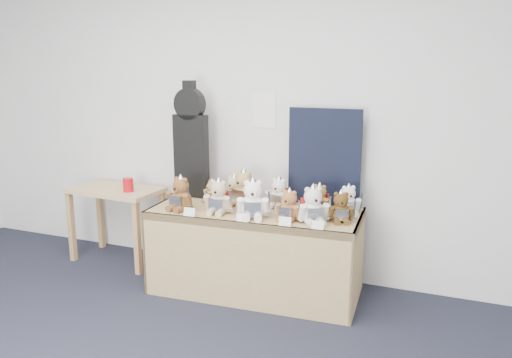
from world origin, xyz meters
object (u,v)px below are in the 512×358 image
at_px(display_table, 253,230).
at_px(teddy_front_far_left, 181,195).
at_px(teddy_back_centre_left, 243,189).
at_px(teddy_back_end, 348,201).
at_px(teddy_front_left, 219,198).
at_px(teddy_back_centre_right, 279,194).
at_px(red_cup, 128,185).
at_px(guitar_case, 191,141).
at_px(teddy_front_end, 341,208).
at_px(teddy_back_far_left, 212,192).
at_px(side_table, 116,201).
at_px(teddy_front_right, 289,207).
at_px(teddy_back_right, 319,199).
at_px(teddy_back_left, 234,191).
at_px(teddy_front_far_right, 313,207).

xyz_separation_m(display_table, teddy_front_far_left, (-0.56, -0.15, 0.27)).
distance_m(teddy_back_centre_left, teddy_back_end, 0.86).
bearing_deg(teddy_front_left, teddy_back_centre_right, 35.84).
bearing_deg(red_cup, guitar_case, 10.32).
xyz_separation_m(guitar_case, teddy_front_end, (1.37, -0.26, -0.39)).
bearing_deg(teddy_back_far_left, side_table, -153.61).
height_order(teddy_front_left, teddy_back_centre_left, teddy_back_centre_left).
height_order(side_table, teddy_front_left, teddy_front_left).
distance_m(side_table, teddy_front_end, 2.19).
height_order(red_cup, teddy_front_right, teddy_front_right).
xyz_separation_m(side_table, teddy_back_far_left, (1.04, -0.07, 0.20)).
relative_size(teddy_front_far_left, teddy_front_right, 1.15).
bearing_deg(teddy_back_far_left, red_cup, -150.14).
xyz_separation_m(red_cup, teddy_back_centre_left, (1.12, 0.02, 0.06)).
distance_m(teddy_front_far_left, teddy_back_right, 1.10).
distance_m(teddy_front_right, teddy_back_right, 0.33).
height_order(teddy_back_left, teddy_back_right, teddy_back_left).
relative_size(display_table, teddy_back_centre_right, 6.14).
relative_size(teddy_front_far_right, teddy_back_far_left, 1.45).
height_order(teddy_back_centre_left, teddy_back_centre_right, teddy_back_centre_left).
bearing_deg(teddy_back_right, teddy_back_far_left, -170.79).
height_order(teddy_back_left, teddy_back_far_left, teddy_back_left).
bearing_deg(teddy_front_far_left, red_cup, 167.05).
bearing_deg(teddy_front_far_right, guitar_case, 131.24).
relative_size(guitar_case, teddy_back_right, 3.98).
height_order(display_table, teddy_front_far_right, teddy_front_far_right).
height_order(teddy_front_right, teddy_front_end, teddy_front_right).
xyz_separation_m(teddy_back_right, teddy_back_end, (0.22, 0.04, 0.00)).
xyz_separation_m(teddy_front_far_left, teddy_back_end, (1.26, 0.39, -0.02)).
relative_size(red_cup, teddy_back_centre_right, 0.45).
bearing_deg(red_cup, teddy_back_right, 1.52).
height_order(teddy_back_right, teddy_back_far_left, teddy_back_right).
bearing_deg(teddy_back_left, red_cup, -167.46).
bearing_deg(teddy_back_centre_right, display_table, -119.84).
height_order(teddy_front_far_left, teddy_back_centre_left, teddy_back_centre_left).
xyz_separation_m(guitar_case, teddy_front_far_right, (1.19, -0.36, -0.37)).
distance_m(teddy_back_left, teddy_back_right, 0.72).
relative_size(red_cup, teddy_back_centre_left, 0.38).
height_order(display_table, teddy_back_far_left, teddy_back_far_left).
height_order(teddy_front_far_left, teddy_back_far_left, teddy_front_far_left).
xyz_separation_m(teddy_front_end, teddy_back_right, (-0.21, 0.19, -0.00)).
relative_size(teddy_front_end, teddy_back_end, 1.02).
xyz_separation_m(teddy_front_far_right, teddy_back_centre_left, (-0.66, 0.26, 0.01)).
bearing_deg(teddy_back_centre_left, teddy_front_far_right, -6.63).
bearing_deg(side_table, teddy_back_centre_right, 3.01).
bearing_deg(teddy_back_left, teddy_front_far_left, -122.40).
bearing_deg(teddy_front_far_right, teddy_back_far_left, 133.45).
bearing_deg(red_cup, display_table, -6.88).
relative_size(guitar_case, teddy_front_far_left, 3.29).
xyz_separation_m(guitar_case, teddy_front_far_left, (0.12, -0.41, -0.37)).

